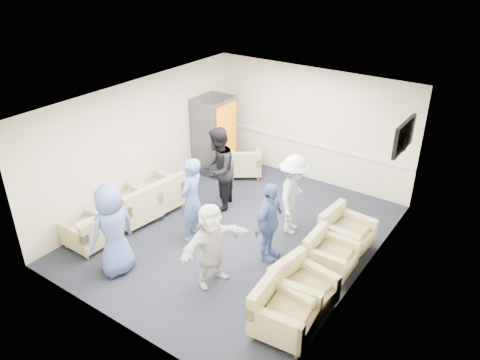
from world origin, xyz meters
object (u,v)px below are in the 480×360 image
Objects in this scene: armchair_left_mid at (134,207)px; person_front_left at (113,230)px; armchair_right_near at (281,314)px; vending_machine at (214,135)px; armchair_right_far at (344,233)px; person_front_right at (211,245)px; person_mid_left at (192,200)px; person_mid_right at (269,223)px; armchair_corner at (245,164)px; person_back_right at (293,195)px; armchair_left_far at (159,195)px; armchair_left_near at (90,233)px; armchair_right_midfar at (328,256)px; armchair_right_midnear at (300,289)px; person_back_left at (218,170)px.

armchair_left_mid is 1.66m from person_front_left.
vending_machine reaches higher than armchair_right_near.
armchair_left_mid is at bearing -137.67° from person_front_left.
person_front_right is at bearing 151.56° from armchair_right_far.
person_mid_left reaches higher than armchair_right_near.
vending_machine is 3.83m from person_mid_right.
person_front_right is (1.80, -3.61, 0.44)m from armchair_corner.
person_front_right is (-0.44, -1.09, -0.02)m from person_mid_right.
person_mid_left is at bearing 107.84° from armchair_left_mid.
armchair_left_mid is 0.62× the size of person_back_right.
armchair_left_far is 1.44m from person_mid_left.
armchair_right_midfar is (3.97, 1.89, 0.00)m from armchair_left_near.
armchair_left_near is 0.77× the size of armchair_left_far.
vending_machine is (-4.10, 3.12, 0.61)m from armchair_right_midnear.
person_mid_left is at bearing 87.94° from armchair_right_midnear.
armchair_right_midfar is at bearing 10.65° from armchair_right_midnear.
armchair_right_near is at bearing 93.72° from armchair_left_near.
person_back_right is (2.80, 1.55, 0.46)m from armchair_left_mid.
vending_machine reaches higher than person_back_right.
armchair_left_mid is 0.60× the size of person_front_left.
armchair_left_near is 1.12m from person_front_left.
armchair_right_near is at bearing 57.14° from person_mid_left.
person_front_left reaches higher than armchair_left_mid.
armchair_right_midfar is at bearing -171.43° from armchair_right_far.
vending_machine is 4.29m from person_front_left.
person_front_left is (0.26, -4.34, 0.54)m from armchair_corner.
armchair_right_midfar is 1.17m from person_mid_right.
person_front_left is 1.70m from person_front_right.
person_front_left is (-2.96, -2.90, 0.52)m from armchair_right_far.
armchair_right_near is 1.85m from person_mid_right.
armchair_left_mid is at bearing -58.11° from person_back_left.
armchair_corner is 1.03m from vending_machine.
person_mid_right is (-0.98, -1.09, 0.44)m from armchair_right_far.
person_back_left is at bearing 68.78° from armchair_corner.
armchair_left_far reaches higher than armchair_right_far.
armchair_left_near is 4.01m from vending_machine.
armchair_right_far is 0.82× the size of armchair_corner.
armchair_right_near is 2.92m from person_mid_left.
armchair_right_near is at bearing -169.71° from person_back_right.
vending_machine reaches higher than person_back_left.
person_mid_left is (0.69, -2.80, 0.54)m from armchair_corner.
armchair_left_far is 2.30m from vending_machine.
armchair_right_midnear is at bearing 102.72° from armchair_left_near.
person_mid_right is at bearing 107.70° from armchair_left_mid.
armchair_corner is 2.66m from person_back_right.
armchair_left_near is at bearing 3.39° from armchair_left_far.
armchair_left_far is 2.92m from person_back_right.
person_front_right is (2.45, -0.57, 0.38)m from armchair_left_mid.
armchair_right_midfar is at bearing -3.48° from armchair_right_near.
person_front_left is 0.92× the size of person_back_left.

